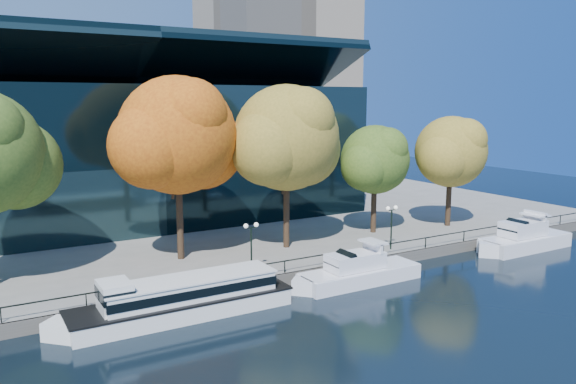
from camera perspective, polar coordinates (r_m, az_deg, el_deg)
ground at (r=42.36m, az=1.90°, el=-10.63°), size 160.00×160.00×0.00m
promenade at (r=74.51m, az=-13.19°, el=-1.74°), size 90.00×67.08×1.00m
railing at (r=44.40m, az=-0.34°, el=-7.05°), size 88.20×0.08×0.99m
convention_building at (r=67.95m, az=-15.51°, el=3.94°), size 50.00×24.57×21.43m
tour_boat at (r=38.99m, az=-11.18°, el=-10.52°), size 16.50×3.68×3.13m
cruiser_near at (r=45.22m, az=6.88°, el=-8.02°), size 11.40×2.94×3.30m
cruiser_far at (r=59.28m, az=22.71°, el=-4.37°), size 11.34×3.14×3.70m
tree_2 at (r=47.66m, az=-10.93°, el=5.43°), size 12.33×10.11×15.51m
tree_3 at (r=50.70m, az=0.06°, el=5.30°), size 11.96×9.80×14.89m
tree_4 at (r=57.57m, az=8.96°, el=3.13°), size 8.73×7.16×11.02m
tree_5 at (r=62.40m, az=16.34°, el=3.80°), size 9.48×7.78×11.83m
lamp_1 at (r=43.89m, az=-3.76°, el=-4.50°), size 1.26×0.36×4.03m
lamp_2 at (r=51.65m, az=10.48°, el=-2.54°), size 1.26×0.36×4.03m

